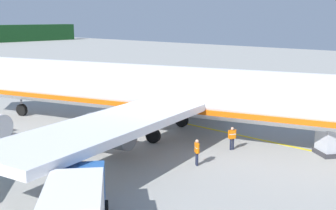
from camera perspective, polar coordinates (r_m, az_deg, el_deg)
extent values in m
cylinder|color=white|center=(33.47, -2.26, 2.16)|extent=(14.23, 35.52, 3.80)
cube|color=white|center=(24.90, -7.96, -2.81)|extent=(16.63, 7.80, 0.50)
cylinder|color=slate|center=(28.38, -7.90, -3.52)|extent=(3.04, 3.71, 2.20)
cube|color=white|center=(41.09, 6.18, 2.92)|extent=(16.60, 10.70, 0.50)
cylinder|color=slate|center=(39.41, 2.35, 0.84)|extent=(3.04, 3.71, 2.20)
cube|color=#D8590C|center=(33.66, -2.25, 0.40)|extent=(12.99, 32.03, 0.36)
cylinder|color=black|center=(42.07, -18.97, -0.61)|extent=(0.66, 1.15, 1.10)
cylinder|color=gray|center=(41.91, -19.04, 0.46)|extent=(0.20, 0.20, 0.50)
cylinder|color=black|center=(31.18, -2.00, -4.10)|extent=(0.66, 1.15, 1.10)
cylinder|color=gray|center=(30.98, -2.01, -2.68)|extent=(0.20, 0.20, 0.50)
cylinder|color=black|center=(35.72, 1.85, -2.07)|extent=(0.66, 1.15, 1.10)
cylinder|color=gray|center=(35.54, 1.86, -0.81)|extent=(0.20, 0.20, 0.50)
cube|color=#2659A5|center=(19.95, -11.69, -10.68)|extent=(2.84, 2.80, 1.80)
cube|color=#192333|center=(20.62, -11.55, -8.86)|extent=(1.46, 1.26, 0.94)
cylinder|color=black|center=(20.04, -8.41, -13.74)|extent=(0.80, 0.87, 0.90)
cylinder|color=black|center=(34.02, -21.56, -3.76)|extent=(0.50, 0.94, 0.90)
cube|color=#333338|center=(30.65, 20.88, -5.94)|extent=(2.40, 2.40, 0.30)
cube|color=#B2B7C1|center=(30.39, 21.01, -4.21)|extent=(2.13, 2.13, 1.62)
cylinder|color=#191E33|center=(26.55, 3.93, -7.27)|extent=(0.14, 0.14, 0.82)
cylinder|color=#191E33|center=(26.71, 3.82, -7.15)|extent=(0.14, 0.14, 0.82)
cube|color=orange|center=(26.40, 3.90, -5.73)|extent=(0.44, 0.49, 0.62)
cube|color=silver|center=(26.40, 3.90, -5.67)|extent=(0.45, 0.50, 0.06)
sphere|color=tan|center=(26.28, 3.91, -4.86)|extent=(0.22, 0.22, 0.22)
cylinder|color=orange|center=(26.15, 4.05, -5.84)|extent=(0.09, 0.09, 0.59)
cylinder|color=orange|center=(26.64, 3.74, -5.50)|extent=(0.09, 0.09, 0.59)
cylinder|color=#191E33|center=(29.98, 8.69, -5.18)|extent=(0.14, 0.14, 0.80)
cylinder|color=#191E33|center=(29.89, 8.38, -5.22)|extent=(0.14, 0.14, 0.80)
cube|color=orange|center=(29.74, 8.58, -3.90)|extent=(0.49, 0.40, 0.60)
cube|color=silver|center=(29.73, 8.58, -3.85)|extent=(0.51, 0.41, 0.06)
sphere|color=tan|center=(29.63, 8.60, -3.14)|extent=(0.22, 0.22, 0.22)
cylinder|color=orange|center=(29.86, 9.03, -3.80)|extent=(0.09, 0.09, 0.57)
cylinder|color=orange|center=(29.61, 8.12, -3.90)|extent=(0.09, 0.09, 0.57)
cube|color=yellow|center=(34.12, 8.52, -3.79)|extent=(0.30, 60.00, 0.01)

